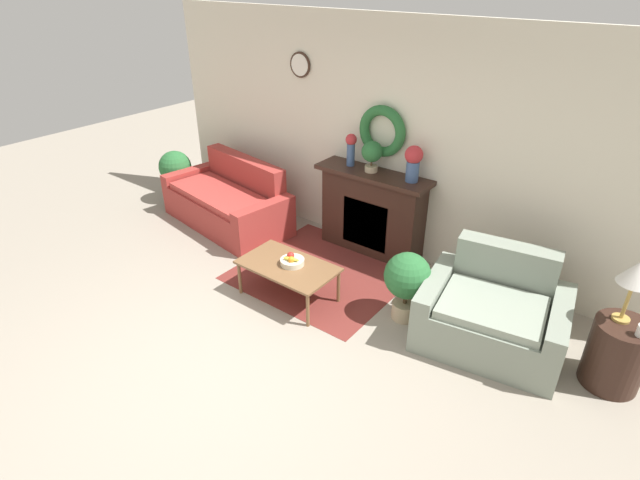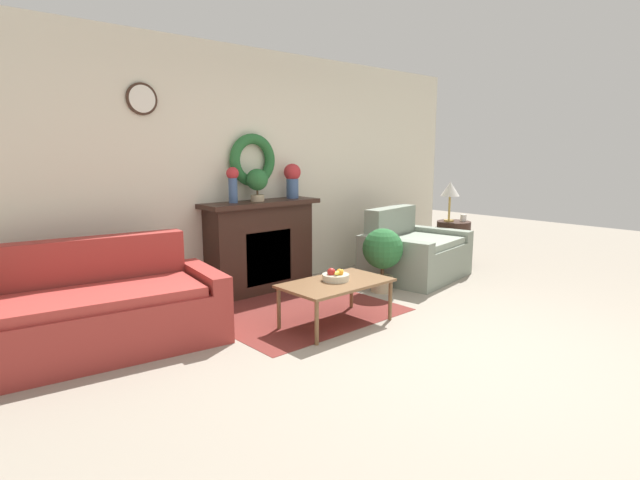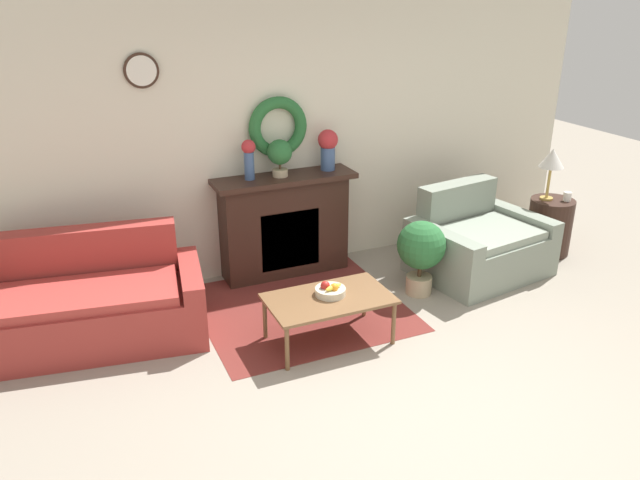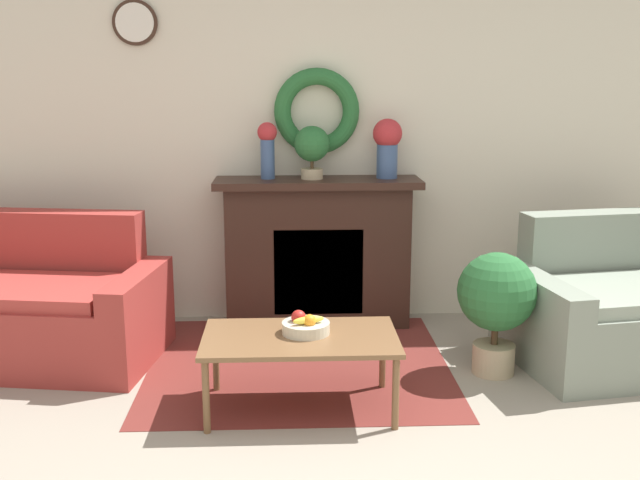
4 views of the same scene
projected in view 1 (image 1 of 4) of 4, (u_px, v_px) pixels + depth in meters
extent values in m
plane|color=gray|center=(223.00, 371.00, 4.37)|extent=(16.00, 16.00, 0.00)
cube|color=maroon|center=(323.00, 272.00, 5.76)|extent=(1.80, 1.69, 0.01)
cube|color=beige|center=(394.00, 142.00, 5.65)|extent=(6.80, 0.06, 2.70)
cylinder|color=#382319|center=(300.00, 65.00, 5.98)|extent=(0.30, 0.02, 0.30)
cylinder|color=white|center=(300.00, 65.00, 5.97)|extent=(0.25, 0.01, 0.25)
torus|color=#286633|center=(382.00, 131.00, 5.59)|extent=(0.58, 0.11, 0.58)
cube|color=#331E16|center=(372.00, 214.00, 5.99)|extent=(1.26, 0.34, 0.98)
cube|color=black|center=(365.00, 224.00, 5.92)|extent=(0.60, 0.02, 0.59)
cube|color=orange|center=(364.00, 230.00, 5.95)|extent=(0.48, 0.01, 0.32)
cube|color=#331E16|center=(373.00, 175.00, 5.72)|extent=(1.40, 0.41, 0.05)
cube|color=#9E332D|center=(221.00, 212.00, 6.69)|extent=(1.58, 0.91, 0.43)
cube|color=#9E332D|center=(246.00, 187.00, 6.85)|extent=(1.51, 0.42, 0.87)
cube|color=#9E332D|center=(194.00, 187.00, 7.24)|extent=(0.30, 0.90, 0.57)
cube|color=#9E332D|center=(265.00, 225.00, 6.19)|extent=(0.30, 0.90, 0.57)
cube|color=#AD3832|center=(219.00, 194.00, 6.56)|extent=(1.51, 0.85, 0.08)
cube|color=gray|center=(488.00, 330.00, 4.52)|extent=(1.02, 0.89, 0.43)
cube|color=gray|center=(502.00, 284.00, 4.79)|extent=(0.94, 0.35, 0.87)
cube|color=gray|center=(434.00, 301.00, 4.79)|extent=(0.32, 0.98, 0.57)
cube|color=gray|center=(555.00, 336.00, 4.34)|extent=(0.32, 0.98, 0.57)
cube|color=gray|center=(492.00, 308.00, 4.40)|extent=(0.98, 0.82, 0.08)
cube|color=brown|center=(288.00, 266.00, 5.15)|extent=(1.01, 0.59, 0.03)
cylinder|color=brown|center=(240.00, 278.00, 5.32)|extent=(0.04, 0.04, 0.38)
cylinder|color=brown|center=(308.00, 310.00, 4.82)|extent=(0.04, 0.04, 0.38)
cylinder|color=brown|center=(272.00, 258.00, 5.67)|extent=(0.04, 0.04, 0.38)
cylinder|color=brown|center=(338.00, 286.00, 5.18)|extent=(0.04, 0.04, 0.38)
cylinder|color=beige|center=(292.00, 262.00, 5.14)|extent=(0.25, 0.25, 0.06)
sphere|color=#B2231E|center=(291.00, 256.00, 5.15)|extent=(0.08, 0.08, 0.08)
sphere|color=orange|center=(291.00, 260.00, 5.08)|extent=(0.07, 0.07, 0.07)
ellipsoid|color=yellow|center=(291.00, 259.00, 5.08)|extent=(0.17, 0.09, 0.04)
cylinder|color=#331E16|center=(616.00, 355.00, 4.11)|extent=(0.46, 0.46, 0.61)
cylinder|color=#B28E42|center=(621.00, 319.00, 4.02)|extent=(0.14, 0.14, 0.02)
cylinder|color=#B28E42|center=(627.00, 301.00, 3.93)|extent=(0.03, 0.03, 0.33)
cone|color=silver|center=(638.00, 272.00, 3.80)|extent=(0.26, 0.26, 0.20)
cylinder|color=#3D5684|center=(351.00, 155.00, 5.84)|extent=(0.10, 0.10, 0.26)
sphere|color=#B72D33|center=(351.00, 140.00, 5.75)|extent=(0.13, 0.13, 0.13)
cylinder|color=#3D5684|center=(412.00, 171.00, 5.42)|extent=(0.14, 0.14, 0.23)
sphere|color=#B72D33|center=(414.00, 155.00, 5.33)|extent=(0.20, 0.20, 0.20)
cylinder|color=tan|center=(371.00, 168.00, 5.72)|extent=(0.15, 0.15, 0.07)
cylinder|color=#4C3823|center=(371.00, 163.00, 5.68)|extent=(0.02, 0.02, 0.07)
sphere|color=#286633|center=(372.00, 152.00, 5.62)|extent=(0.24, 0.24, 0.24)
cylinder|color=tan|center=(179.00, 194.00, 7.46)|extent=(0.24, 0.24, 0.21)
cylinder|color=#4C3823|center=(178.00, 184.00, 7.38)|extent=(0.04, 0.04, 0.13)
sphere|color=#286633|center=(175.00, 167.00, 7.25)|extent=(0.47, 0.47, 0.47)
cylinder|color=tan|center=(404.00, 310.00, 4.99)|extent=(0.25, 0.25, 0.18)
cylinder|color=#4C3823|center=(405.00, 298.00, 4.92)|extent=(0.04, 0.04, 0.13)
sphere|color=#286633|center=(408.00, 276.00, 4.79)|extent=(0.46, 0.46, 0.46)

